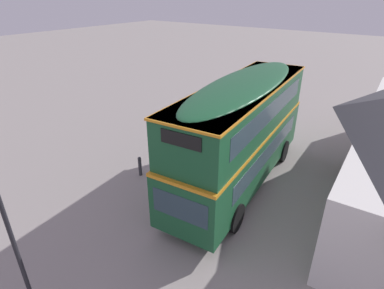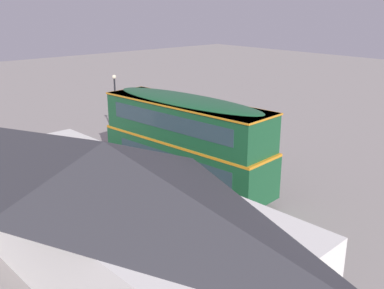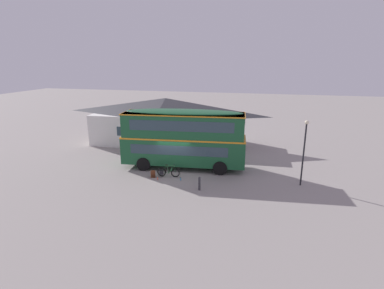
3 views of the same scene
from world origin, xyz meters
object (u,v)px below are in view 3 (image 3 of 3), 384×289
(double_decker_bus, at_px, (184,136))
(water_bottle_blue_sports, at_px, (181,179))
(touring_bicycle, at_px, (168,172))
(street_lamp, at_px, (304,146))
(water_bottle_red_squeeze, at_px, (158,178))
(kerb_bollard, at_px, (199,183))
(backpack_on_ground, at_px, (153,174))

(double_decker_bus, distance_m, water_bottle_blue_sports, 3.74)
(touring_bicycle, height_order, street_lamp, street_lamp)
(water_bottle_red_squeeze, bearing_deg, kerb_bollard, -16.84)
(double_decker_bus, distance_m, street_lamp, 9.09)
(touring_bicycle, relative_size, street_lamp, 0.37)
(touring_bicycle, bearing_deg, water_bottle_blue_sports, -21.49)
(water_bottle_red_squeeze, height_order, kerb_bollard, kerb_bollard)
(water_bottle_blue_sports, relative_size, street_lamp, 0.05)
(kerb_bollard, bearing_deg, water_bottle_blue_sports, 142.03)
(kerb_bollard, bearing_deg, water_bottle_red_squeeze, 163.16)
(water_bottle_blue_sports, height_order, water_bottle_red_squeeze, water_bottle_red_squeeze)
(water_bottle_blue_sports, xyz_separation_m, kerb_bollard, (1.71, -1.33, 0.39))
(water_bottle_blue_sports, distance_m, kerb_bollard, 2.20)
(backpack_on_ground, relative_size, street_lamp, 0.12)
(kerb_bollard, bearing_deg, touring_bicycle, 148.00)
(street_lamp, distance_m, kerb_bollard, 7.60)
(double_decker_bus, bearing_deg, street_lamp, -9.53)
(touring_bicycle, distance_m, backpack_on_ground, 1.10)
(double_decker_bus, relative_size, street_lamp, 2.14)
(backpack_on_ground, distance_m, kerb_bollard, 4.14)
(street_lamp, bearing_deg, touring_bicycle, -175.53)
(backpack_on_ground, relative_size, water_bottle_blue_sports, 2.42)
(water_bottle_red_squeeze, bearing_deg, water_bottle_blue_sports, 10.53)
(double_decker_bus, xyz_separation_m, backpack_on_ground, (-1.68, -2.63, -2.35))
(water_bottle_red_squeeze, distance_m, street_lamp, 10.62)
(water_bottle_blue_sports, bearing_deg, street_lamp, 8.09)
(touring_bicycle, xyz_separation_m, backpack_on_ground, (-1.03, -0.38, -0.08))
(water_bottle_blue_sports, bearing_deg, double_decker_bus, 100.37)
(water_bottle_blue_sports, bearing_deg, water_bottle_red_squeeze, -169.47)
(water_bottle_red_squeeze, xyz_separation_m, street_lamp, (10.14, 1.51, 2.77))
(backpack_on_ground, distance_m, water_bottle_red_squeeze, 0.66)
(touring_bicycle, xyz_separation_m, water_bottle_blue_sports, (1.15, -0.45, -0.26))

